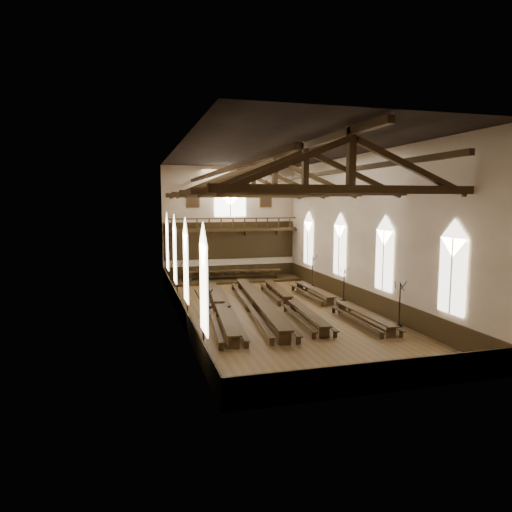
{
  "coord_description": "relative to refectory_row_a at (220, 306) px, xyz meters",
  "views": [
    {
      "loc": [
        -8.72,
        -26.99,
        6.9
      ],
      "look_at": [
        -0.79,
        1.5,
        3.37
      ],
      "focal_mm": 32.0,
      "sensor_mm": 36.0,
      "label": 1
    }
  ],
  "objects": [
    {
      "name": "candelabrum_left_far",
      "position": [
        -2.09,
        5.48,
        0.27
      ],
      "size": [
        0.77,
        0.79,
        2.64
      ],
      "color": "black",
      "rests_on": "ground"
    },
    {
      "name": "side_windows",
      "position": [
        3.46,
        -0.11,
        3.21
      ],
      "size": [
        11.85,
        19.8,
        4.5
      ],
      "color": "white",
      "rests_on": "room_walls"
    },
    {
      "name": "portraits",
      "position": [
        3.46,
        12.79,
        6.57
      ],
      "size": [
        7.75,
        0.09,
        1.45
      ],
      "color": "brown",
      "rests_on": "room_walls"
    },
    {
      "name": "minstrels_gallery",
      "position": [
        3.46,
        12.55,
        3.37
      ],
      "size": [
        11.8,
        1.24,
        3.7
      ],
      "color": "#372511",
      "rests_on": "room_walls"
    },
    {
      "name": "end_window",
      "position": [
        3.46,
        12.79,
        6.69
      ],
      "size": [
        2.8,
        0.12,
        3.8
      ],
      "color": "white",
      "rests_on": "room_walls"
    },
    {
      "name": "high_table",
      "position": [
        3.47,
        11.29,
        0.31
      ],
      "size": [
        8.21,
        1.86,
        0.76
      ],
      "color": "#372511",
      "rests_on": "dais"
    },
    {
      "name": "wainscot_band",
      "position": [
        3.46,
        -0.11,
        0.07
      ],
      "size": [
        12.0,
        26.0,
        1.2
      ],
      "color": "black",
      "rests_on": "ground"
    },
    {
      "name": "refectory_row_c",
      "position": [
        4.71,
        0.23,
        -0.03
      ],
      "size": [
        1.93,
        13.87,
        0.68
      ],
      "color": "#372511",
      "rests_on": "ground"
    },
    {
      "name": "dais",
      "position": [
        3.47,
        11.29,
        -0.44
      ],
      "size": [
        11.4,
        2.94,
        0.2
      ],
      "primitive_type": "cube",
      "color": "black",
      "rests_on": "ground"
    },
    {
      "name": "candelabrum_right_far",
      "position": [
        9.01,
        7.0,
        0.26
      ],
      "size": [
        0.78,
        0.76,
        2.6
      ],
      "color": "black",
      "rests_on": "ground"
    },
    {
      "name": "refectory_row_b",
      "position": [
        2.53,
        0.26,
        0.06
      ],
      "size": [
        2.35,
        15.08,
        0.81
      ],
      "color": "#372511",
      "rests_on": "ground"
    },
    {
      "name": "candelabrum_right_near",
      "position": [
        9.01,
        -5.45,
        0.24
      ],
      "size": [
        0.75,
        0.76,
        2.55
      ],
      "color": "black",
      "rests_on": "ground"
    },
    {
      "name": "candelabrum_right_mid",
      "position": [
        9.01,
        1.35,
        0.19
      ],
      "size": [
        0.71,
        0.7,
        2.38
      ],
      "color": "black",
      "rests_on": "ground"
    },
    {
      "name": "ground",
      "position": [
        3.46,
        -0.11,
        -0.53
      ],
      "size": [
        26.0,
        26.0,
        0.0
      ],
      "primitive_type": "plane",
      "color": "brown",
      "rests_on": "ground"
    },
    {
      "name": "room_walls",
      "position": [
        3.46,
        -0.11,
        5.93
      ],
      "size": [
        26.0,
        26.0,
        26.0
      ],
      "color": "beige",
      "rests_on": "ground"
    },
    {
      "name": "roof_trusses",
      "position": [
        3.46,
        -0.11,
        7.68
      ],
      "size": [
        11.7,
        25.7,
        2.8
      ],
      "color": "#372511",
      "rests_on": "room_walls"
    },
    {
      "name": "candelabrum_left_mid",
      "position": [
        -2.09,
        -0.59,
        0.2
      ],
      "size": [
        0.74,
        0.68,
        2.42
      ],
      "color": "black",
      "rests_on": "ground"
    },
    {
      "name": "refectory_row_a",
      "position": [
        0.0,
        0.0,
        0.0
      ],
      "size": [
        2.14,
        14.33,
        0.73
      ],
      "color": "#372511",
      "rests_on": "ground"
    },
    {
      "name": "candelabrum_left_near",
      "position": [
        -2.09,
        -6.54,
        0.34
      ],
      "size": [
        0.86,
        0.84,
        2.88
      ],
      "color": "black",
      "rests_on": "ground"
    },
    {
      "name": "refectory_row_d",
      "position": [
        7.43,
        -0.73,
        -0.05
      ],
      "size": [
        1.38,
        13.64,
        0.67
      ],
      "color": "#372511",
      "rests_on": "ground"
    },
    {
      "name": "high_chairs",
      "position": [
        3.47,
        12.08,
        0.17
      ],
      "size": [
        6.74,
        0.45,
        0.94
      ],
      "color": "#372511",
      "rests_on": "dais"
    }
  ]
}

